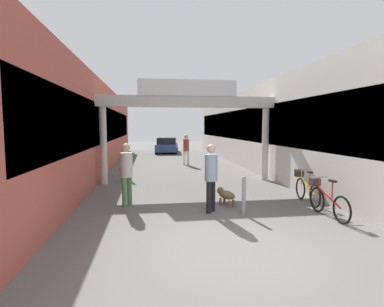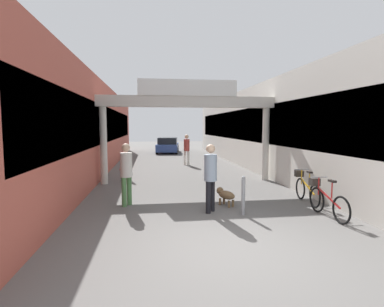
# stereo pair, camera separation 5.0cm
# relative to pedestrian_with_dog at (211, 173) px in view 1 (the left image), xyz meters

# --- Properties ---
(ground_plane) EXTENTS (80.00, 80.00, 0.00)m
(ground_plane) POSITION_rel_pedestrian_with_dog_xyz_m (-0.07, -2.37, -1.05)
(ground_plane) COLOR #605E5B
(storefront_left) EXTENTS (3.00, 26.00, 4.32)m
(storefront_left) POSITION_rel_pedestrian_with_dog_xyz_m (-5.17, 8.63, 1.11)
(storefront_left) COLOR #B25142
(storefront_left) RESTS_ON ground_plane
(storefront_right) EXTENTS (3.00, 26.00, 4.32)m
(storefront_right) POSITION_rel_pedestrian_with_dog_xyz_m (5.02, 8.63, 1.11)
(storefront_right) COLOR beige
(storefront_right) RESTS_ON ground_plane
(arcade_sign_gateway) EXTENTS (7.40, 0.47, 4.14)m
(arcade_sign_gateway) POSITION_rel_pedestrian_with_dog_xyz_m (-0.07, 4.43, 1.90)
(arcade_sign_gateway) COLOR beige
(arcade_sign_gateway) RESTS_ON ground_plane
(pedestrian_with_dog) EXTENTS (0.47, 0.47, 1.82)m
(pedestrian_with_dog) POSITION_rel_pedestrian_with_dog_xyz_m (0.00, 0.00, 0.00)
(pedestrian_with_dog) COLOR black
(pedestrian_with_dog) RESTS_ON ground_plane
(pedestrian_companion) EXTENTS (0.47, 0.47, 1.81)m
(pedestrian_companion) POSITION_rel_pedestrian_with_dog_xyz_m (-2.27, 0.97, -0.01)
(pedestrian_companion) COLOR #4C7F47
(pedestrian_companion) RESTS_ON ground_plane
(pedestrian_carrying_crate) EXTENTS (0.48, 0.48, 1.80)m
(pedestrian_carrying_crate) POSITION_rel_pedestrian_with_dog_xyz_m (0.53, 9.82, -0.01)
(pedestrian_carrying_crate) COLOR silver
(pedestrian_carrying_crate) RESTS_ON ground_plane
(dog_on_leash) EXTENTS (0.55, 0.70, 0.50)m
(dog_on_leash) POSITION_rel_pedestrian_with_dog_xyz_m (0.56, 0.62, -0.74)
(dog_on_leash) COLOR brown
(dog_on_leash) RESTS_ON ground_plane
(bicycle_red_nearest) EXTENTS (0.46, 1.69, 0.98)m
(bicycle_red_nearest) POSITION_rel_pedestrian_with_dog_xyz_m (2.84, -0.77, -0.62)
(bicycle_red_nearest) COLOR black
(bicycle_red_nearest) RESTS_ON ground_plane
(bicycle_orange_second) EXTENTS (0.46, 1.69, 0.98)m
(bicycle_orange_second) POSITION_rel_pedestrian_with_dog_xyz_m (3.06, 0.64, -0.62)
(bicycle_orange_second) COLOR black
(bicycle_orange_second) RESTS_ON ground_plane
(bollard_post_metal) EXTENTS (0.10, 0.10, 1.02)m
(bollard_post_metal) POSITION_rel_pedestrian_with_dog_xyz_m (0.79, -0.36, -0.53)
(bollard_post_metal) COLOR gray
(bollard_post_metal) RESTS_ON ground_plane
(cafe_chair_red_nearer) EXTENTS (0.54, 0.54, 0.89)m
(cafe_chair_red_nearer) POSITION_rel_pedestrian_with_dog_xyz_m (-2.56, 5.16, -0.51)
(cafe_chair_red_nearer) COLOR gray
(cafe_chair_red_nearer) RESTS_ON ground_plane
(parked_car_blue) EXTENTS (2.22, 4.18, 1.33)m
(parked_car_blue) POSITION_rel_pedestrian_with_dog_xyz_m (-0.12, 18.25, -0.41)
(parked_car_blue) COLOR #2D478C
(parked_car_blue) RESTS_ON ground_plane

